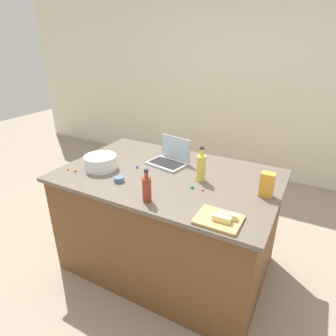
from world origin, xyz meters
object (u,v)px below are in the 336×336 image
Objects in this scene: ramekin_medium at (119,179)px; candy_bag at (267,185)px; ramekin_small at (100,154)px; bottle_soy at (147,189)px; cutting_board at (219,219)px; butter_stick_right at (227,216)px; laptop at (170,158)px; butter_stick_left at (222,219)px; bottle_oil at (201,167)px; mixing_bowl_large at (101,162)px.

candy_bag is at bearing 16.71° from ramekin_medium.
bottle_soy is at bearing -30.05° from ramekin_small.
ramekin_medium is 1.05m from candy_bag.
butter_stick_right reaches higher than cutting_board.
cutting_board is at bearing 0.98° from bottle_soy.
laptop is at bearing 139.73° from butter_stick_right.
butter_stick_right is (0.02, 0.05, 0.00)m from butter_stick_left.
bottle_oil is 0.57m from butter_stick_left.
ramekin_small reaches higher than cutting_board.
butter_stick_right is (0.04, 0.02, 0.03)m from cutting_board.
butter_stick_left is 1.55× the size of ramekin_small.
laptop is 0.66m from ramekin_small.
bottle_soy reaches higher than ramekin_medium.
laptop is 3.15× the size of butter_stick_left.
bottle_soy is 3.19× the size of ramekin_small.
candy_bag is (0.48, -0.01, -0.02)m from bottle_oil.
laptop is 1.31× the size of bottle_oil.
candy_bag is at bearing 70.85° from butter_stick_left.
butter_stick_right is at bearing -18.00° from ramekin_small.
candy_bag is (0.14, 0.41, 0.05)m from butter_stick_right.
mixing_bowl_large is at bearing 156.94° from ramekin_medium.
bottle_soy is at bearing -113.04° from bottle_oil.
candy_bag is at bearing -12.27° from laptop.
butter_stick_right is at bearing -7.00° from ramekin_medium.
laptop is 3.15× the size of butter_stick_right.
mixing_bowl_large is at bearing -140.25° from laptop.
cutting_board is at bearing -112.80° from candy_bag.
bottle_oil reaches higher than cutting_board.
ramekin_small is (-0.99, 0.02, -0.09)m from bottle_oil.
bottle_oil is at bearing 178.89° from candy_bag.
laptop is 0.93m from butter_stick_left.
cutting_board is at bearing -8.90° from ramekin_medium.
butter_stick_right is at bearing -50.73° from bottle_oil.
laptop is at bearing 136.85° from cutting_board.
bottle_oil reaches higher than candy_bag.
candy_bag is at bearing 71.31° from butter_stick_right.
ramekin_small is at bearing 145.07° from ramekin_medium.
bottle_oil is at bearing -25.89° from laptop.
candy_bag is (0.67, 0.44, -0.01)m from bottle_soy.
butter_stick_right is 0.65× the size of candy_bag.
candy_bag reaches higher than butter_stick_right.
butter_stick_right is at bearing 3.32° from bottle_soy.
ramekin_small is (-0.64, -0.16, -0.03)m from laptop.
laptop is at bearing 167.73° from candy_bag.
cutting_board is 0.83m from ramekin_medium.
mixing_bowl_large is 1.17× the size of bottle_soy.
bottle_oil reaches higher than ramekin_medium.
ramekin_medium is at bearing -149.37° from bottle_oil.
bottle_oil reaches higher than butter_stick_right.
ramekin_small is at bearing 160.55° from cutting_board.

